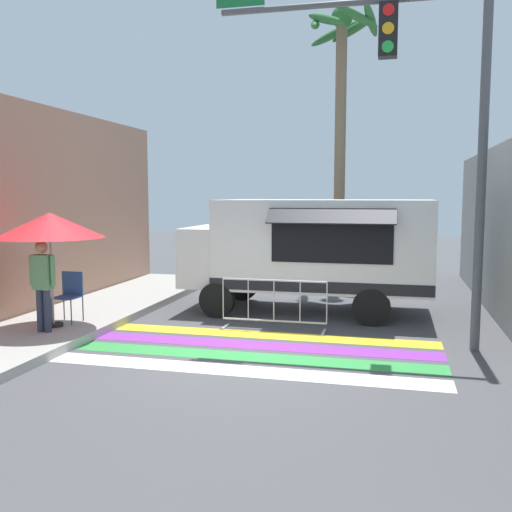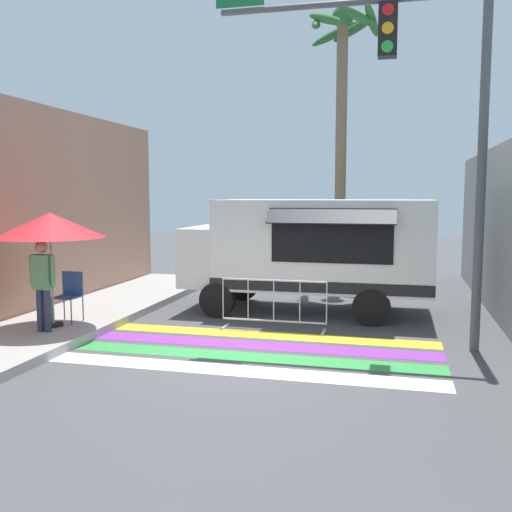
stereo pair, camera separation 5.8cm
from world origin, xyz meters
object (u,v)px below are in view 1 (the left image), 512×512
object	(u,v)px
food_truck	(306,247)
vendor_person	(43,280)
patio_umbrella	(50,226)
folding_chair	(70,292)
barricade_front	(274,305)
palm_tree	(341,92)
traffic_signal_pole	(428,95)

from	to	relation	value
food_truck	vendor_person	size ratio (longest dim) A/B	3.28
patio_umbrella	folding_chair	bearing A→B (deg)	79.47
vendor_person	barricade_front	bearing A→B (deg)	23.50
patio_umbrella	vendor_person	bearing A→B (deg)	-77.94
patio_umbrella	palm_tree	world-z (taller)	palm_tree
vendor_person	food_truck	bearing A→B (deg)	40.03
patio_umbrella	folding_chair	size ratio (longest dim) A/B	2.20
palm_tree	food_truck	bearing A→B (deg)	-96.38
barricade_front	palm_tree	world-z (taller)	palm_tree
traffic_signal_pole	palm_tree	bearing A→B (deg)	108.21
vendor_person	patio_umbrella	bearing A→B (deg)	100.91
patio_umbrella	traffic_signal_pole	bearing A→B (deg)	6.24
folding_chair	palm_tree	world-z (taller)	palm_tree
food_truck	folding_chair	distance (m)	5.25
vendor_person	barricade_front	distance (m)	4.42
traffic_signal_pole	patio_umbrella	bearing A→B (deg)	-173.76
patio_umbrella	palm_tree	xyz separation A→B (m)	(4.82, 7.01, 3.48)
vendor_person	palm_tree	size ratio (longest dim) A/B	0.21
palm_tree	traffic_signal_pole	bearing A→B (deg)	-71.79
palm_tree	barricade_front	bearing A→B (deg)	-97.55
food_truck	patio_umbrella	distance (m)	5.56
folding_chair	patio_umbrella	bearing A→B (deg)	-112.53
barricade_front	folding_chair	bearing A→B (deg)	-166.80
folding_chair	vendor_person	distance (m)	0.96
vendor_person	barricade_front	xyz separation A→B (m)	(3.98, 1.83, -0.62)
traffic_signal_pole	patio_umbrella	xyz separation A→B (m)	(-6.87, -0.75, -2.27)
traffic_signal_pole	palm_tree	distance (m)	6.70
traffic_signal_pole	palm_tree	xyz separation A→B (m)	(-2.06, 6.26, 1.22)
food_truck	traffic_signal_pole	world-z (taller)	traffic_signal_pole
food_truck	palm_tree	size ratio (longest dim) A/B	0.70
folding_chair	palm_tree	distance (m)	9.41
vendor_person	folding_chair	bearing A→B (deg)	89.30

